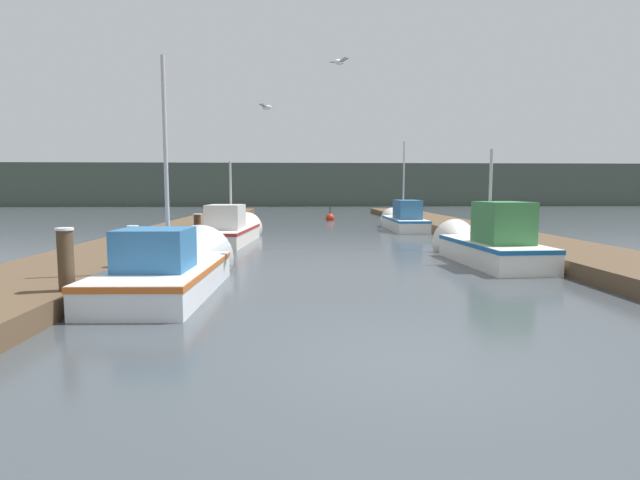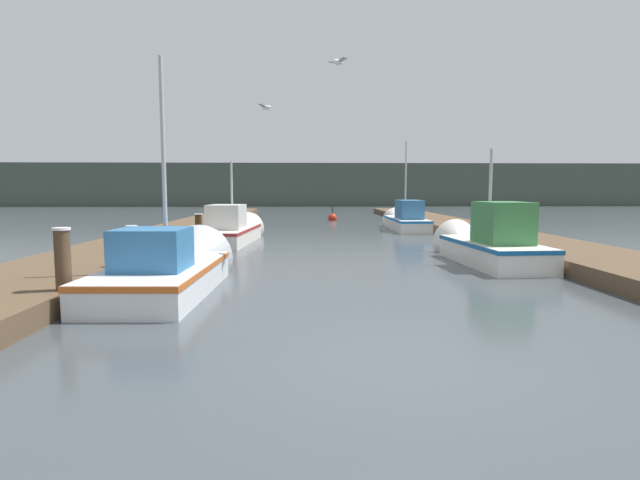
# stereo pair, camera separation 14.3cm
# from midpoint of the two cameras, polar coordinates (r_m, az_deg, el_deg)

# --- Properties ---
(ground_plane) EXTENTS (200.00, 200.00, 0.00)m
(ground_plane) POSITION_cam_midpoint_polar(r_m,az_deg,el_deg) (5.83, 9.49, -14.05)
(ground_plane) COLOR #3D4449
(dock_left) EXTENTS (2.86, 40.00, 0.37)m
(dock_left) POSITION_cam_midpoint_polar(r_m,az_deg,el_deg) (22.03, -15.86, 0.97)
(dock_left) COLOR brown
(dock_left) RESTS_ON ground_plane
(dock_right) EXTENTS (2.86, 40.00, 0.37)m
(dock_right) POSITION_cam_midpoint_polar(r_m,az_deg,el_deg) (22.68, 16.56, 1.09)
(dock_right) COLOR brown
(dock_right) RESTS_ON ground_plane
(distant_shore_ridge) EXTENTS (120.00, 16.00, 4.87)m
(distant_shore_ridge) POSITION_cam_midpoint_polar(r_m,az_deg,el_deg) (64.31, -1.51, 6.28)
(distant_shore_ridge) COLOR #424C42
(distant_shore_ridge) RESTS_ON ground_plane
(fishing_boat_0) EXTENTS (1.91, 5.03, 5.00)m
(fishing_boat_0) POSITION_cam_midpoint_polar(r_m,az_deg,el_deg) (10.49, -16.66, -3.13)
(fishing_boat_0) COLOR silver
(fishing_boat_0) RESTS_ON ground_plane
(fishing_boat_1) EXTENTS (1.76, 4.87, 3.43)m
(fishing_boat_1) POSITION_cam_midpoint_polar(r_m,az_deg,el_deg) (14.16, 18.20, -0.39)
(fishing_boat_1) COLOR silver
(fishing_boat_1) RESTS_ON ground_plane
(fishing_boat_2) EXTENTS (1.90, 5.82, 3.41)m
(fishing_boat_2) POSITION_cam_midpoint_polar(r_m,az_deg,el_deg) (19.06, -10.14, 1.14)
(fishing_boat_2) COLOR silver
(fishing_boat_2) RESTS_ON ground_plane
(fishing_boat_3) EXTENTS (1.51, 5.86, 4.62)m
(fishing_boat_3) POSITION_cam_midpoint_polar(r_m,az_deg,el_deg) (24.78, 9.27, 2.33)
(fishing_boat_3) COLOR silver
(fishing_boat_3) RESTS_ON ground_plane
(mooring_piling_0) EXTENTS (0.36, 0.36, 1.20)m
(mooring_piling_0) POSITION_cam_midpoint_polar(r_m,az_deg,el_deg) (23.10, -11.56, 2.35)
(mooring_piling_0) COLOR #473523
(mooring_piling_0) RESTS_ON ground_plane
(mooring_piling_1) EXTENTS (0.28, 0.28, 1.37)m
(mooring_piling_1) POSITION_cam_midpoint_polar(r_m,az_deg,el_deg) (8.91, -27.41, -3.11)
(mooring_piling_1) COLOR #473523
(mooring_piling_1) RESTS_ON ground_plane
(mooring_piling_2) EXTENTS (0.24, 0.24, 1.22)m
(mooring_piling_2) POSITION_cam_midpoint_polar(r_m,az_deg,el_deg) (11.13, -20.87, -1.55)
(mooring_piling_2) COLOR #473523
(mooring_piling_2) RESTS_ON ground_plane
(mooring_piling_3) EXTENTS (0.29, 0.29, 1.08)m
(mooring_piling_3) POSITION_cam_midpoint_polar(r_m,az_deg,el_deg) (18.64, -14.04, 1.29)
(mooring_piling_3) COLOR #473523
(mooring_piling_3) RESTS_ON ground_plane
(channel_buoy) EXTENTS (0.55, 0.55, 1.05)m
(channel_buoy) POSITION_cam_midpoint_polar(r_m,az_deg,el_deg) (31.46, 1.02, 2.55)
(channel_buoy) COLOR red
(channel_buoy) RESTS_ON ground_plane
(seagull_lead) EXTENTS (0.38, 0.53, 0.12)m
(seagull_lead) POSITION_cam_midpoint_polar(r_m,az_deg,el_deg) (13.50, -6.40, 14.83)
(seagull_lead) COLOR white
(seagull_1) EXTENTS (0.42, 0.51, 0.12)m
(seagull_1) POSITION_cam_midpoint_polar(r_m,az_deg,el_deg) (11.86, 1.83, 19.67)
(seagull_1) COLOR white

